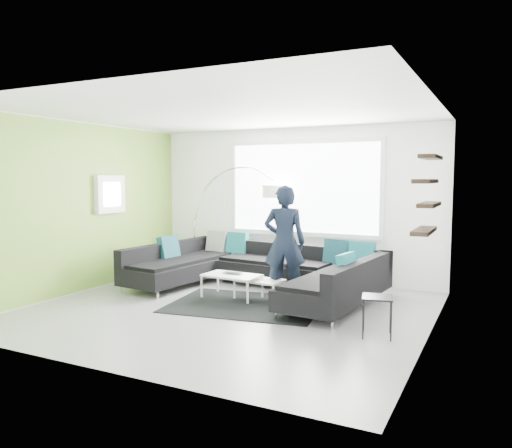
% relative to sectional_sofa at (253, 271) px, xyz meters
% --- Properties ---
extents(ground, '(5.50, 5.50, 0.00)m').
position_rel_sectional_sofa_xyz_m(ground, '(0.13, -1.07, -0.37)').
color(ground, slate).
rests_on(ground, ground).
extents(room_shell, '(5.54, 5.04, 2.82)m').
position_rel_sectional_sofa_xyz_m(room_shell, '(0.16, -0.87, 1.44)').
color(room_shell, white).
rests_on(room_shell, ground).
extents(sectional_sofa, '(4.09, 2.78, 0.83)m').
position_rel_sectional_sofa_xyz_m(sectional_sofa, '(0.00, 0.00, 0.00)').
color(sectional_sofa, black).
rests_on(sectional_sofa, ground).
extents(rug, '(2.42, 1.91, 0.01)m').
position_rel_sectional_sofa_xyz_m(rug, '(0.24, -0.71, -0.36)').
color(rug, black).
rests_on(rug, ground).
extents(coffee_table, '(1.17, 0.72, 0.37)m').
position_rel_sectional_sofa_xyz_m(coffee_table, '(0.05, -0.34, -0.18)').
color(coffee_table, white).
rests_on(coffee_table, ground).
extents(arc_lamp, '(1.94, 0.50, 2.10)m').
position_rel_sectional_sofa_xyz_m(arc_lamp, '(-1.82, 1.05, 0.68)').
color(arc_lamp, white).
rests_on(arc_lamp, ground).
extents(side_table, '(0.42, 0.42, 0.49)m').
position_rel_sectional_sofa_xyz_m(side_table, '(2.32, -1.30, -0.13)').
color(side_table, black).
rests_on(side_table, ground).
extents(person, '(0.87, 0.76, 1.78)m').
position_rel_sectional_sofa_xyz_m(person, '(0.58, -0.05, 0.52)').
color(person, black).
rests_on(person, ground).
extents(laptop, '(0.32, 0.22, 0.02)m').
position_rel_sectional_sofa_xyz_m(laptop, '(-0.18, -0.39, 0.02)').
color(laptop, black).
rests_on(laptop, coffee_table).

